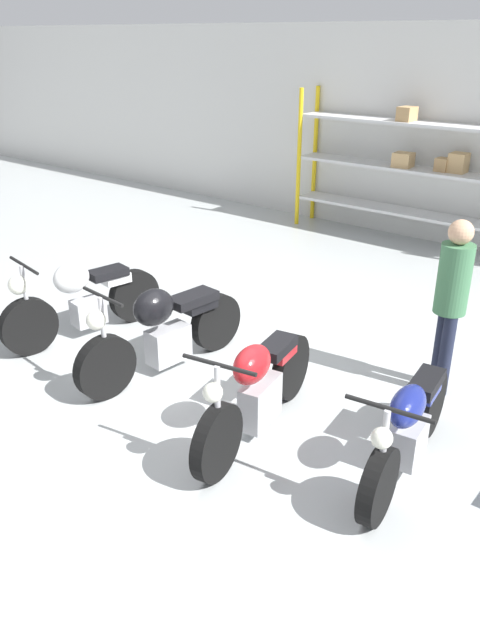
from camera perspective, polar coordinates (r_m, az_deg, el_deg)
name	(u,v)px	position (r m, az deg, el deg)	size (l,w,h in m)	color
ground_plane	(216,394)	(6.51, -2.23, -6.75)	(30.00, 30.00, 0.00)	#B2B7B7
back_wall	(471,140)	(11.35, 20.39, 15.14)	(30.00, 0.08, 3.60)	silver
shelving_rack	(432,170)	(11.26, 17.12, 12.96)	(5.00, 0.63, 2.52)	yellow
motorcycle_white	(81,299)	(7.75, -14.29, 1.84)	(0.72, 2.09, 1.09)	black
motorcycle_black	(164,330)	(6.76, -6.99, -0.90)	(0.64, 2.21, 1.11)	black
motorcycle_red	(258,389)	(5.69, 1.63, -6.33)	(0.70, 2.12, 1.06)	black
motorcycle_blue	(408,428)	(5.41, 15.14, -9.54)	(0.67, 1.98, 0.98)	black
person_browsing	(452,293)	(6.45, 18.79, 2.33)	(0.45, 0.45, 1.82)	#1E2338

